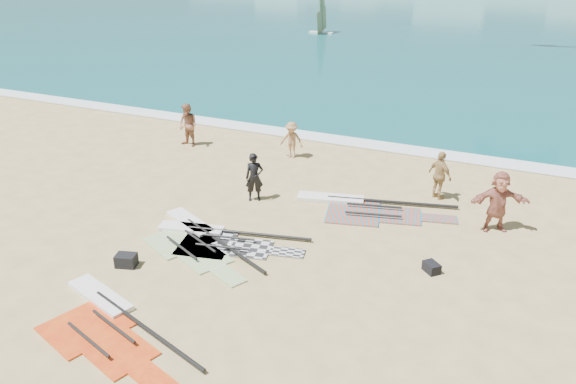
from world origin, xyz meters
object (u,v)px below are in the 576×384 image
at_px(beachgoer_left, 188,125).
at_px(beachgoer_back, 440,176).
at_px(rig_grey, 216,238).
at_px(beachgoer_mid, 292,140).
at_px(rig_green, 195,238).
at_px(rig_orange, 361,207).
at_px(rig_red, 107,321).
at_px(gear_bag_far, 432,267).
at_px(person_wetsuit, 254,177).
at_px(gear_bag_near, 126,260).
at_px(beachgoer_right, 498,201).

xyz_separation_m(beachgoer_left, beachgoer_back, (11.24, -1.10, -0.08)).
xyz_separation_m(rig_grey, beachgoer_back, (5.63, 5.90, 0.83)).
height_order(beachgoer_mid, beachgoer_back, beachgoer_back).
relative_size(rig_green, rig_orange, 0.84).
bearing_deg(rig_red, beachgoer_mid, 110.68).
relative_size(gear_bag_far, beachgoer_left, 0.25).
bearing_deg(rig_orange, person_wetsuit, -179.50).
bearing_deg(beachgoer_mid, gear_bag_near, -96.77).
distance_m(beachgoer_left, beachgoer_back, 11.30).
distance_m(rig_grey, beachgoer_right, 8.85).
bearing_deg(rig_red, gear_bag_far, 57.65).
xyz_separation_m(rig_green, beachgoer_back, (6.22, 6.18, 0.83)).
height_order(rig_red, beachgoer_back, beachgoer_back).
xyz_separation_m(rig_red, beachgoer_left, (-5.37, 11.66, 0.91)).
relative_size(gear_bag_near, person_wetsuit, 0.33).
relative_size(gear_bag_near, beachgoer_mid, 0.36).
relative_size(rig_green, beachgoer_mid, 3.04).
height_order(gear_bag_far, person_wetsuit, person_wetsuit).
height_order(rig_grey, gear_bag_far, gear_bag_far).
distance_m(person_wetsuit, beachgoer_right, 8.06).
relative_size(person_wetsuit, beachgoer_mid, 1.11).
bearing_deg(beachgoer_mid, beachgoer_right, -24.10).
height_order(rig_green, beachgoer_back, beachgoer_back).
distance_m(beachgoer_mid, beachgoer_right, 9.17).
height_order(rig_orange, beachgoer_back, beachgoer_back).
relative_size(beachgoer_mid, beachgoer_right, 0.79).
bearing_deg(person_wetsuit, beachgoer_mid, 66.20).
distance_m(rig_orange, beachgoer_left, 9.52).
xyz_separation_m(rig_green, beachgoer_left, (-5.02, 7.28, 0.91)).
xyz_separation_m(person_wetsuit, beachgoer_back, (5.88, 2.82, 0.01)).
bearing_deg(gear_bag_near, rig_green, 66.63).
distance_m(rig_orange, beachgoer_back, 3.06).
bearing_deg(beachgoer_back, person_wetsuit, 60.30).
relative_size(rig_red, person_wetsuit, 2.96).
xyz_separation_m(beachgoer_left, beachgoer_mid, (4.79, 0.54, -0.18)).
distance_m(rig_green, gear_bag_near, 2.28).
distance_m(rig_orange, gear_bag_far, 4.36).
distance_m(beachgoer_back, beachgoer_right, 2.69).
xyz_separation_m(rig_green, rig_red, (0.35, -4.37, 0.00)).
xyz_separation_m(rig_red, beachgoer_back, (5.88, 10.55, 0.83)).
distance_m(rig_green, gear_bag_far, 7.10).
bearing_deg(person_wetsuit, beachgoer_right, -22.95).
bearing_deg(beachgoer_back, rig_red, 95.58).
bearing_deg(rig_green, beachgoer_back, 70.78).
height_order(rig_green, person_wetsuit, person_wetsuit).
bearing_deg(gear_bag_near, gear_bag_far, 22.30).
bearing_deg(gear_bag_near, beachgoer_left, 113.70).
distance_m(person_wetsuit, beachgoer_mid, 4.50).
bearing_deg(rig_green, rig_grey, 51.04).
bearing_deg(beachgoer_left, beachgoer_mid, 16.93).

